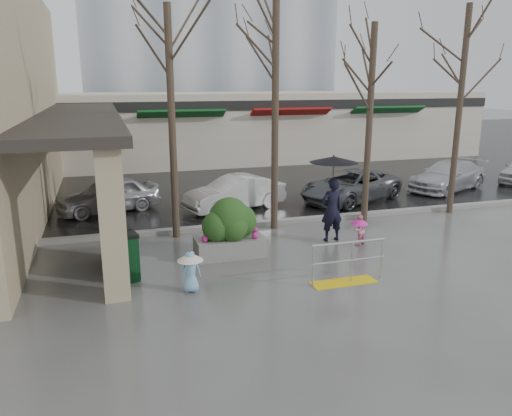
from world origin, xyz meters
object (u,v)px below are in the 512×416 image
car_b (235,193)px  news_boxes (119,248)px  tree_west (170,66)px  child_blue (190,267)px  planter (230,228)px  tree_mideast (372,75)px  woman (332,191)px  car_a (108,195)px  tree_midwest (276,62)px  handrail (346,268)px  car_c (351,186)px  car_d (448,176)px  child_pink (359,227)px  tree_east (464,60)px

car_b → news_boxes: bearing=-57.5°
tree_west → news_boxes: bearing=-127.0°
child_blue → car_b: size_ratio=0.26×
planter → car_b: planter is taller
tree_mideast → woman: 4.30m
news_boxes → planter: bearing=-8.2°
woman → child_blue: (-4.69, -2.51, -0.92)m
tree_west → car_a: bearing=117.2°
tree_midwest → handrail: bearing=-88.1°
tree_midwest → car_c: tree_midwest is taller
planter → car_d: 12.54m
car_d → tree_mideast: bearing=-83.9°
tree_midwest → child_pink: tree_midwest is taller
car_a → planter: bearing=9.3°
handrail → tree_east: size_ratio=0.26×
news_boxes → child_pink: bearing=-12.4°
tree_mideast → news_boxes: (-8.28, -2.35, -4.27)m
tree_midwest → car_c: 6.76m
tree_mideast → planter: size_ratio=3.44×
car_d → child_pink: bearing=-75.8°
tree_west → tree_east: bearing=0.0°
child_pink → tree_east: bearing=179.1°
child_pink → car_c: size_ratio=0.20×
tree_west → tree_midwest: (3.20, 0.00, 0.15)m
tree_east → child_blue: size_ratio=7.33×
child_pink → car_b: bearing=-90.8°
car_b → car_c: size_ratio=0.84×
tree_east → woman: (-5.58, -1.73, -3.86)m
child_blue → car_a: bearing=-73.3°
tree_west → car_b: (2.59, 2.73, -4.45)m
tree_mideast → car_b: tree_mideast is taller
tree_mideast → child_pink: (-1.50, -2.36, -4.33)m
tree_east → woman: bearing=-162.8°
tree_mideast → car_b: size_ratio=1.70×
child_pink → car_c: bearing=-141.3°
tree_midwest → child_blue: size_ratio=7.12×
car_a → car_d: bearing=69.9°
planter → car_d: planter is taller
woman → car_b: size_ratio=0.68×
tree_mideast → tree_east: (3.50, -0.00, 0.52)m
tree_east → woman: 7.01m
tree_west → child_blue: size_ratio=6.92×
tree_mideast → car_a: bearing=155.9°
tree_midwest → tree_mideast: 3.32m
child_pink → child_blue: size_ratio=0.93×
car_b → car_a: bearing=-119.7°
tree_midwest → car_c: size_ratio=1.54×
car_d → car_c: bearing=-105.7°
tree_west → tree_east: size_ratio=0.94×
tree_midwest → news_boxes: tree_midwest is taller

